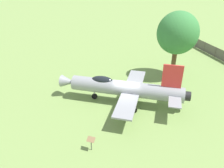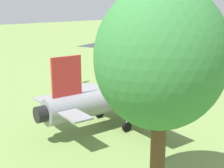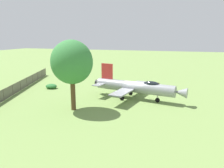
% 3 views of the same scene
% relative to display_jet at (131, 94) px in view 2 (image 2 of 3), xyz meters
% --- Properties ---
extents(ground_plane, '(200.00, 200.00, 0.00)m').
position_rel_display_jet_xyz_m(ground_plane, '(0.35, -0.07, -1.73)').
color(ground_plane, '#75934C').
extents(parking_strip, '(15.85, 34.11, 0.00)m').
position_rel_display_jet_xyz_m(parking_strip, '(-29.65, -15.98, -1.72)').
color(parking_strip, '#38383D').
rests_on(parking_strip, ground_plane).
extents(display_jet, '(13.08, 9.67, 4.65)m').
position_rel_display_jet_xyz_m(display_jet, '(0.00, 0.00, 0.00)').
color(display_jet, gray).
rests_on(display_jet, ground_plane).
extents(shade_tree, '(4.83, 4.41, 8.12)m').
position_rel_display_jet_xyz_m(shade_tree, '(6.18, 6.47, 3.86)').
color(shade_tree, brown).
rests_on(shade_tree, ground_plane).
extents(info_plaque, '(0.68, 0.54, 1.14)m').
position_rel_display_jet_xyz_m(info_plaque, '(-2.17, -6.77, -0.87)').
color(info_plaque, '#333333').
rests_on(info_plaque, ground_plane).
extents(parked_car_red, '(4.71, 2.86, 1.53)m').
position_rel_display_jet_xyz_m(parked_car_red, '(-31.15, -10.39, -0.94)').
color(parked_car_red, red).
rests_on(parked_car_red, ground_plane).
extents(parked_car_white, '(4.78, 2.79, 1.40)m').
position_rel_display_jet_xyz_m(parked_car_white, '(-29.96, -14.36, -0.99)').
color(parked_car_white, silver).
rests_on(parked_car_white, ground_plane).
extents(parked_car_green, '(4.84, 3.04, 1.49)m').
position_rel_display_jet_xyz_m(parked_car_green, '(-29.20, -18.17, -0.96)').
color(parked_car_green, '#1E6B3D').
rests_on(parked_car_green, ground_plane).
extents(parked_car_black, '(4.56, 2.89, 1.55)m').
position_rel_display_jet_xyz_m(parked_car_black, '(-28.31, -21.64, -0.93)').
color(parked_car_black, black).
rests_on(parked_car_black, ground_plane).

